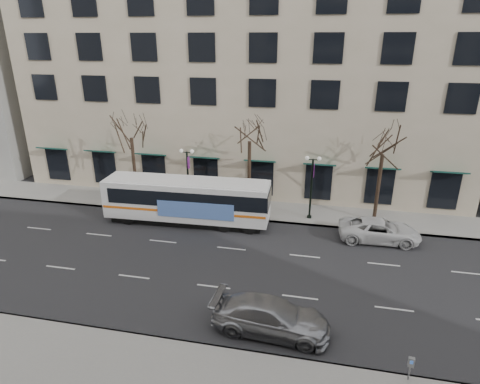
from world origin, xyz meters
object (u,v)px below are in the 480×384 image
(tree_far_right, at_px, (384,142))
(lamp_post_left, at_px, (188,176))
(lamp_post_right, at_px, (312,185))
(silver_car, at_px, (271,317))
(pay_station, at_px, (411,364))
(tree_far_mid, at_px, (250,129))
(city_bus, at_px, (188,199))
(white_pickup, at_px, (379,230))
(tree_far_left, at_px, (130,126))

(tree_far_right, bearing_deg, lamp_post_left, -177.71)
(lamp_post_right, relative_size, silver_car, 0.90)
(lamp_post_left, relative_size, pay_station, 4.54)
(tree_far_mid, height_order, city_bus, tree_far_mid)
(tree_far_right, xyz_separation_m, lamp_post_right, (-4.99, -0.60, -3.48))
(tree_far_mid, bearing_deg, city_bus, -144.67)
(city_bus, bearing_deg, lamp_post_right, 12.60)
(white_pickup, bearing_deg, tree_far_left, 79.03)
(tree_far_right, xyz_separation_m, white_pickup, (0.00, -3.14, -5.64))
(lamp_post_right, bearing_deg, pay_station, -72.71)
(tree_far_left, height_order, city_bus, tree_far_left)
(tree_far_right, distance_m, city_bus, 15.24)
(city_bus, xyz_separation_m, silver_car, (7.98, -11.14, -1.05))
(tree_far_right, relative_size, pay_station, 7.02)
(tree_far_right, xyz_separation_m, silver_car, (-6.25, -14.14, -5.58))
(tree_far_right, relative_size, white_pickup, 1.43)
(lamp_post_right, distance_m, silver_car, 13.76)
(tree_far_right, distance_m, lamp_post_left, 15.40)
(tree_far_mid, distance_m, lamp_post_left, 6.40)
(lamp_post_right, height_order, city_bus, lamp_post_right)
(lamp_post_left, bearing_deg, silver_car, -57.15)
(lamp_post_left, bearing_deg, lamp_post_right, 0.00)
(lamp_post_right, bearing_deg, white_pickup, -26.94)
(tree_far_left, relative_size, tree_far_right, 1.03)
(tree_far_left, bearing_deg, tree_far_mid, 0.00)
(white_pickup, bearing_deg, lamp_post_left, 78.34)
(tree_far_mid, bearing_deg, silver_car, -75.14)
(city_bus, relative_size, white_pickup, 2.28)
(city_bus, relative_size, silver_car, 2.21)
(tree_far_mid, bearing_deg, lamp_post_right, -6.83)
(white_pickup, bearing_deg, lamp_post_right, 61.01)
(city_bus, bearing_deg, pay_station, -44.92)
(silver_car, xyz_separation_m, white_pickup, (6.25, 11.00, -0.06))
(tree_far_left, xyz_separation_m, city_bus, (5.77, -3.00, -4.81))
(lamp_post_left, xyz_separation_m, city_bus, (0.76, -2.40, -1.05))
(tree_far_mid, bearing_deg, tree_far_left, -180.00)
(white_pickup, height_order, pay_station, white_pickup)
(lamp_post_right, xyz_separation_m, silver_car, (-1.26, -13.54, -2.10))
(tree_far_left, distance_m, white_pickup, 21.10)
(city_bus, height_order, silver_car, city_bus)
(lamp_post_left, distance_m, white_pickup, 15.36)
(tree_far_right, xyz_separation_m, lamp_post_left, (-14.99, -0.60, -3.48))
(white_pickup, bearing_deg, tree_far_mid, 70.53)
(tree_far_mid, distance_m, silver_car, 15.83)
(silver_car, height_order, pay_station, silver_car)
(tree_far_left, height_order, silver_car, tree_far_left)
(tree_far_mid, relative_size, tree_far_right, 1.06)
(pay_station, bearing_deg, city_bus, 143.41)
(tree_far_mid, distance_m, tree_far_right, 10.01)
(lamp_post_right, height_order, silver_car, lamp_post_right)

